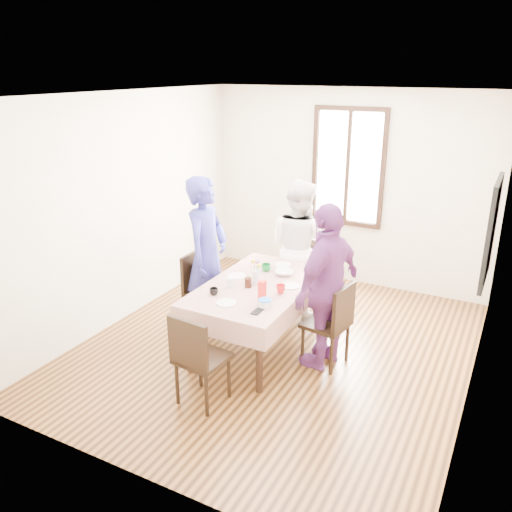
% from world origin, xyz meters
% --- Properties ---
extents(ground, '(4.50, 4.50, 0.00)m').
position_xyz_m(ground, '(0.00, 0.00, 0.00)').
color(ground, '#321C0C').
rests_on(ground, ground).
extents(back_wall, '(4.00, 0.00, 4.00)m').
position_xyz_m(back_wall, '(0.00, 2.25, 1.35)').
color(back_wall, beige).
rests_on(back_wall, ground).
extents(right_wall, '(0.00, 4.50, 4.50)m').
position_xyz_m(right_wall, '(2.00, 0.00, 1.35)').
color(right_wall, beige).
rests_on(right_wall, ground).
extents(window_frame, '(1.02, 0.06, 1.62)m').
position_xyz_m(window_frame, '(0.00, 2.23, 1.65)').
color(window_frame, black).
rests_on(window_frame, back_wall).
extents(window_pane, '(0.90, 0.02, 1.50)m').
position_xyz_m(window_pane, '(0.00, 2.24, 1.65)').
color(window_pane, white).
rests_on(window_pane, back_wall).
extents(art_poster, '(0.04, 0.76, 0.96)m').
position_xyz_m(art_poster, '(1.98, 0.30, 1.55)').
color(art_poster, red).
rests_on(art_poster, right_wall).
extents(dining_table, '(0.92, 1.61, 0.75)m').
position_xyz_m(dining_table, '(-0.18, -0.10, 0.38)').
color(dining_table, black).
rests_on(dining_table, ground).
extents(tablecloth, '(1.04, 1.73, 0.01)m').
position_xyz_m(tablecloth, '(-0.18, -0.10, 0.76)').
color(tablecloth, '#600D05').
rests_on(tablecloth, dining_table).
extents(chair_left, '(0.42, 0.42, 0.91)m').
position_xyz_m(chair_left, '(-0.94, 0.05, 0.46)').
color(chair_left, black).
rests_on(chair_left, ground).
extents(chair_right, '(0.48, 0.48, 0.91)m').
position_xyz_m(chair_right, '(0.59, -0.05, 0.46)').
color(chair_right, black).
rests_on(chair_right, ground).
extents(chair_far, '(0.45, 0.45, 0.91)m').
position_xyz_m(chair_far, '(-0.18, 1.00, 0.46)').
color(chair_far, black).
rests_on(chair_far, ground).
extents(chair_near, '(0.46, 0.46, 0.91)m').
position_xyz_m(chair_near, '(-0.18, -1.21, 0.46)').
color(chair_near, black).
rests_on(chair_near, ground).
extents(person_left, '(0.49, 0.70, 1.83)m').
position_xyz_m(person_left, '(-0.92, 0.05, 0.92)').
color(person_left, navy).
rests_on(person_left, ground).
extents(person_far, '(0.98, 0.86, 1.69)m').
position_xyz_m(person_far, '(-0.18, 0.98, 0.85)').
color(person_far, white).
rests_on(person_far, ground).
extents(person_right, '(0.64, 1.08, 1.73)m').
position_xyz_m(person_right, '(0.57, -0.05, 0.87)').
color(person_right, '#6D3074').
rests_on(person_right, ground).
extents(mug_black, '(0.11, 0.11, 0.07)m').
position_xyz_m(mug_black, '(-0.45, -0.55, 0.80)').
color(mug_black, black).
rests_on(mug_black, tablecloth).
extents(mug_flag, '(0.13, 0.13, 0.09)m').
position_xyz_m(mug_flag, '(0.13, -0.20, 0.81)').
color(mug_flag, red).
rests_on(mug_flag, tablecloth).
extents(mug_green, '(0.11, 0.11, 0.08)m').
position_xyz_m(mug_green, '(-0.27, 0.28, 0.80)').
color(mug_green, '#0C7226').
rests_on(mug_green, tablecloth).
extents(serving_bowl, '(0.26, 0.26, 0.05)m').
position_xyz_m(serving_bowl, '(-0.04, 0.27, 0.79)').
color(serving_bowl, white).
rests_on(serving_bowl, tablecloth).
extents(juice_carton, '(0.06, 0.06, 0.20)m').
position_xyz_m(juice_carton, '(0.04, -0.43, 0.86)').
color(juice_carton, red).
rests_on(juice_carton, tablecloth).
extents(butter_tub, '(0.13, 0.13, 0.07)m').
position_xyz_m(butter_tub, '(0.13, -0.56, 0.79)').
color(butter_tub, white).
rests_on(butter_tub, tablecloth).
extents(jam_jar, '(0.07, 0.07, 0.10)m').
position_xyz_m(jam_jar, '(-0.24, -0.22, 0.81)').
color(jam_jar, black).
rests_on(jam_jar, tablecloth).
extents(drinking_glass, '(0.08, 0.08, 0.11)m').
position_xyz_m(drinking_glass, '(-0.40, -0.31, 0.82)').
color(drinking_glass, silver).
rests_on(drinking_glass, tablecloth).
extents(smartphone, '(0.08, 0.15, 0.01)m').
position_xyz_m(smartphone, '(0.12, -0.69, 0.77)').
color(smartphone, black).
rests_on(smartphone, tablecloth).
extents(flower_vase, '(0.08, 0.08, 0.15)m').
position_xyz_m(flower_vase, '(-0.21, -0.09, 0.84)').
color(flower_vase, silver).
rests_on(flower_vase, tablecloth).
extents(plate_left, '(0.20, 0.20, 0.01)m').
position_xyz_m(plate_left, '(-0.49, -0.01, 0.77)').
color(plate_left, white).
rests_on(plate_left, tablecloth).
extents(plate_right, '(0.20, 0.20, 0.01)m').
position_xyz_m(plate_right, '(0.15, 0.01, 0.77)').
color(plate_right, white).
rests_on(plate_right, tablecloth).
extents(plate_far, '(0.20, 0.20, 0.01)m').
position_xyz_m(plate_far, '(-0.18, 0.54, 0.77)').
color(plate_far, white).
rests_on(plate_far, tablecloth).
extents(plate_near, '(0.20, 0.20, 0.01)m').
position_xyz_m(plate_near, '(-0.24, -0.67, 0.77)').
color(plate_near, white).
rests_on(plate_near, tablecloth).
extents(butter_lid, '(0.12, 0.12, 0.01)m').
position_xyz_m(butter_lid, '(0.13, -0.56, 0.83)').
color(butter_lid, blue).
rests_on(butter_lid, butter_tub).
extents(flower_bunch, '(0.09, 0.09, 0.10)m').
position_xyz_m(flower_bunch, '(-0.21, -0.09, 0.96)').
color(flower_bunch, yellow).
rests_on(flower_bunch, flower_vase).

